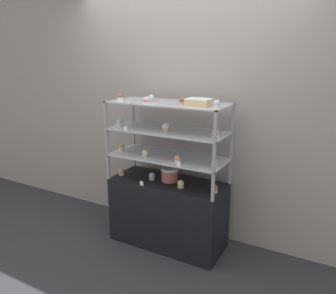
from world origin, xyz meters
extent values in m
plane|color=#2D2D33|center=(0.00, 0.00, 0.00)|extent=(20.00, 20.00, 0.00)
cube|color=gray|center=(0.00, 0.38, 1.30)|extent=(8.00, 0.05, 2.60)
cube|color=black|center=(0.00, 0.00, 0.34)|extent=(1.13, 0.48, 0.67)
cube|color=#99999E|center=(-0.55, 0.23, 0.80)|extent=(0.02, 0.02, 0.26)
cube|color=#99999E|center=(0.55, 0.23, 0.80)|extent=(0.02, 0.02, 0.26)
cube|color=#99999E|center=(-0.55, -0.23, 0.80)|extent=(0.02, 0.02, 0.26)
cube|color=#99999E|center=(0.55, -0.23, 0.80)|extent=(0.02, 0.02, 0.26)
cube|color=#B7BCC6|center=(0.00, 0.00, 0.93)|extent=(1.13, 0.48, 0.01)
cube|color=#99999E|center=(-0.55, 0.23, 1.06)|extent=(0.02, 0.02, 0.26)
cube|color=#99999E|center=(0.55, 0.23, 1.06)|extent=(0.02, 0.02, 0.26)
cube|color=#99999E|center=(-0.55, -0.23, 1.06)|extent=(0.02, 0.02, 0.26)
cube|color=#99999E|center=(0.55, -0.23, 1.06)|extent=(0.02, 0.02, 0.26)
cube|color=#B7BCC6|center=(0.00, 0.00, 1.18)|extent=(1.13, 0.48, 0.01)
cube|color=#99999E|center=(-0.55, 0.23, 1.32)|extent=(0.02, 0.02, 0.26)
cube|color=#99999E|center=(0.55, 0.23, 1.32)|extent=(0.02, 0.02, 0.26)
cube|color=#99999E|center=(-0.55, -0.23, 1.32)|extent=(0.02, 0.02, 0.26)
cube|color=#99999E|center=(0.55, -0.23, 1.32)|extent=(0.02, 0.02, 0.26)
cube|color=#B7BCC6|center=(0.00, 0.00, 1.44)|extent=(1.13, 0.48, 0.01)
cylinder|color=#C66660|center=(0.01, 0.02, 0.73)|extent=(0.16, 0.16, 0.11)
cylinder|color=white|center=(0.01, 0.02, 0.80)|extent=(0.17, 0.17, 0.02)
cube|color=#DBBC84|center=(0.33, -0.05, 1.47)|extent=(0.20, 0.16, 0.05)
cube|color=white|center=(0.33, -0.05, 1.50)|extent=(0.21, 0.16, 0.01)
cylinder|color=beige|center=(-0.51, -0.08, 0.69)|extent=(0.06, 0.06, 0.03)
sphere|color=#E5996B|center=(-0.51, -0.08, 0.72)|extent=(0.06, 0.06, 0.06)
cylinder|color=#CCB28C|center=(-0.16, -0.04, 0.69)|extent=(0.06, 0.06, 0.03)
sphere|color=silver|center=(-0.16, -0.04, 0.72)|extent=(0.06, 0.06, 0.06)
cylinder|color=#CCB28C|center=(0.18, -0.09, 0.69)|extent=(0.06, 0.06, 0.03)
sphere|color=#F4EAB2|center=(0.18, -0.09, 0.72)|extent=(0.06, 0.06, 0.06)
cylinder|color=#CCB28C|center=(0.50, -0.04, 0.69)|extent=(0.06, 0.06, 0.03)
sphere|color=#8C5B42|center=(0.50, -0.04, 0.72)|extent=(0.06, 0.06, 0.06)
cube|color=white|center=(-0.17, -0.22, 0.70)|extent=(0.04, 0.00, 0.04)
cylinder|color=beige|center=(-0.51, -0.05, 0.94)|extent=(0.05, 0.05, 0.03)
sphere|color=#E5996B|center=(-0.51, -0.05, 0.97)|extent=(0.06, 0.06, 0.06)
cylinder|color=#CCB28C|center=(-0.18, -0.12, 0.94)|extent=(0.05, 0.05, 0.03)
sphere|color=#F4EAB2|center=(-0.18, -0.12, 0.97)|extent=(0.06, 0.06, 0.06)
cylinder|color=beige|center=(0.16, -0.13, 0.94)|extent=(0.05, 0.05, 0.03)
sphere|color=#E5996B|center=(0.16, -0.13, 0.97)|extent=(0.06, 0.06, 0.06)
cylinder|color=#CCB28C|center=(0.51, -0.10, 0.94)|extent=(0.05, 0.05, 0.03)
sphere|color=#E5996B|center=(0.51, -0.10, 0.97)|extent=(0.06, 0.06, 0.06)
cube|color=white|center=(0.22, -0.22, 0.95)|extent=(0.04, 0.00, 0.04)
cylinder|color=white|center=(-0.51, -0.06, 1.20)|extent=(0.06, 0.06, 0.02)
sphere|color=silver|center=(-0.51, -0.06, 1.23)|extent=(0.07, 0.07, 0.07)
cylinder|color=#CCB28C|center=(0.00, -0.04, 1.20)|extent=(0.06, 0.06, 0.02)
sphere|color=silver|center=(0.00, -0.04, 1.23)|extent=(0.07, 0.07, 0.07)
cylinder|color=beige|center=(0.50, -0.07, 1.20)|extent=(0.06, 0.06, 0.02)
sphere|color=#E5996B|center=(0.50, -0.07, 1.23)|extent=(0.07, 0.07, 0.07)
cube|color=white|center=(-0.33, -0.22, 1.21)|extent=(0.04, 0.00, 0.04)
cylinder|color=white|center=(-0.50, -0.07, 1.46)|extent=(0.05, 0.05, 0.02)
sphere|color=#8C5B42|center=(-0.50, -0.07, 1.49)|extent=(0.06, 0.06, 0.06)
cylinder|color=#CCB28C|center=(-0.15, -0.04, 1.46)|extent=(0.05, 0.05, 0.02)
sphere|color=silver|center=(-0.15, -0.04, 1.49)|extent=(0.06, 0.06, 0.06)
cylinder|color=#CCB28C|center=(0.17, -0.06, 1.46)|extent=(0.05, 0.05, 0.02)
sphere|color=#8C5B42|center=(0.17, -0.06, 1.49)|extent=(0.06, 0.06, 0.06)
cylinder|color=beige|center=(0.51, -0.11, 1.46)|extent=(0.05, 0.05, 0.02)
sphere|color=silver|center=(0.51, -0.11, 1.49)|extent=(0.06, 0.06, 0.06)
cube|color=white|center=(-0.29, -0.22, 1.47)|extent=(0.04, 0.00, 0.04)
torus|color=#EFB2BC|center=(-0.20, -0.01, 1.47)|extent=(0.12, 0.12, 0.04)
camera|label=1|loc=(1.44, -2.64, 1.86)|focal=35.00mm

